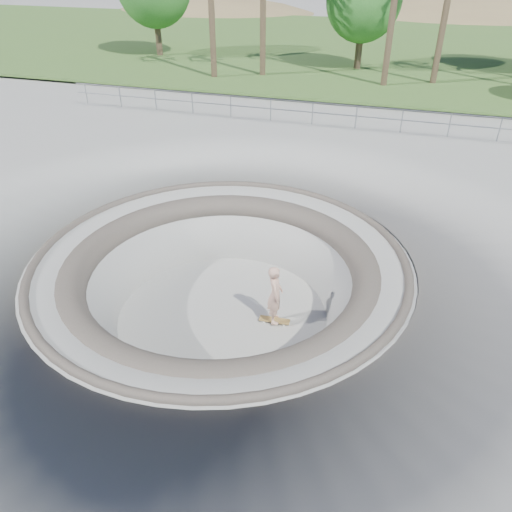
# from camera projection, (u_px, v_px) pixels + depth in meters

# --- Properties ---
(ground) EXTENTS (180.00, 180.00, 0.00)m
(ground) POSITION_uv_depth(u_px,v_px,m) (220.00, 258.00, 13.58)
(ground) COLOR gray
(ground) RESTS_ON ground
(skate_bowl) EXTENTS (14.00, 14.00, 4.10)m
(skate_bowl) POSITION_uv_depth(u_px,v_px,m) (223.00, 311.00, 14.55)
(skate_bowl) COLOR gray
(skate_bowl) RESTS_ON ground
(grass_strip) EXTENTS (180.00, 36.00, 0.12)m
(grass_strip) POSITION_uv_depth(u_px,v_px,m) (367.00, 46.00, 40.99)
(grass_strip) COLOR #3F6227
(grass_strip) RESTS_ON ground
(distant_hills) EXTENTS (103.20, 45.00, 28.60)m
(distant_hills) POSITION_uv_depth(u_px,v_px,m) (412.00, 79.00, 62.64)
(distant_hills) COLOR brown
(distant_hills) RESTS_ON ground
(safety_railing) EXTENTS (25.00, 0.06, 1.03)m
(safety_railing) POSITION_uv_depth(u_px,v_px,m) (312.00, 113.00, 22.93)
(safety_railing) COLOR gray
(safety_railing) RESTS_ON ground
(skateboard) EXTENTS (0.89, 0.30, 0.09)m
(skateboard) POSITION_uv_depth(u_px,v_px,m) (274.00, 320.00, 14.21)
(skateboard) COLOR olive
(skateboard) RESTS_ON ground
(skater) EXTENTS (0.60, 0.75, 1.78)m
(skater) POSITION_uv_depth(u_px,v_px,m) (275.00, 294.00, 13.72)
(skater) COLOR tan
(skater) RESTS_ON skateboard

